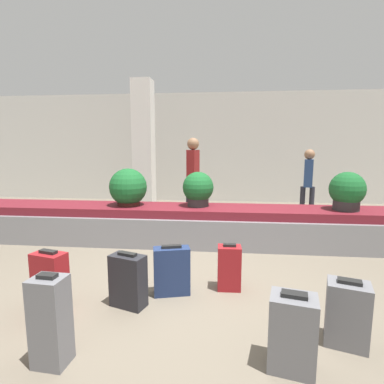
# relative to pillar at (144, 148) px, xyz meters

# --- Properties ---
(ground_plane) EXTENTS (18.00, 18.00, 0.00)m
(ground_plane) POSITION_rel_pillar_xyz_m (1.41, -3.99, -1.60)
(ground_plane) COLOR #6B6051
(back_wall) EXTENTS (18.00, 0.06, 3.20)m
(back_wall) POSITION_rel_pillar_xyz_m (1.41, 1.83, 0.00)
(back_wall) COLOR beige
(back_wall) RESTS_ON ground_plane
(carousel) EXTENTS (8.60, 0.95, 0.62)m
(carousel) POSITION_rel_pillar_xyz_m (1.41, -2.25, -1.30)
(carousel) COLOR gray
(carousel) RESTS_ON ground_plane
(pillar) EXTENTS (0.47, 0.47, 3.20)m
(pillar) POSITION_rel_pillar_xyz_m (0.00, 0.00, 0.00)
(pillar) COLOR silver
(pillar) RESTS_ON ground_plane
(suitcase_0) EXTENTS (0.26, 0.22, 0.71)m
(suitcase_0) POSITION_rel_pillar_xyz_m (0.68, -5.27, -1.26)
(suitcase_0) COLOR slate
(suitcase_0) RESTS_ON ground_plane
(suitcase_1) EXTENTS (0.39, 0.29, 0.57)m
(suitcase_1) POSITION_rel_pillar_xyz_m (0.98, -4.41, -1.33)
(suitcase_1) COLOR #232328
(suitcase_1) RESTS_ON ground_plane
(suitcase_2) EXTENTS (0.42, 0.27, 0.56)m
(suitcase_2) POSITION_rel_pillar_xyz_m (1.38, -4.11, -1.33)
(suitcase_2) COLOR navy
(suitcase_2) RESTS_ON ground_plane
(suitcase_3) EXTENTS (0.36, 0.26, 0.62)m
(suitcase_3) POSITION_rel_pillar_xyz_m (0.25, -4.57, -1.30)
(suitcase_3) COLOR maroon
(suitcase_3) RESTS_ON ground_plane
(suitcase_4) EXTENTS (0.27, 0.20, 0.54)m
(suitcase_4) POSITION_rel_pillar_xyz_m (2.01, -3.93, -1.34)
(suitcase_4) COLOR maroon
(suitcase_4) RESTS_ON ground_plane
(suitcase_5) EXTENTS (0.38, 0.33, 0.56)m
(suitcase_5) POSITION_rel_pillar_xyz_m (2.95, -4.81, -1.33)
(suitcase_5) COLOR slate
(suitcase_5) RESTS_ON ground_plane
(suitcase_6) EXTENTS (0.37, 0.32, 0.59)m
(suitcase_6) POSITION_rel_pillar_xyz_m (2.44, -5.14, -1.32)
(suitcase_6) COLOR slate
(suitcase_6) RESTS_ON ground_plane
(potted_plant_0) EXTENTS (0.64, 0.64, 0.64)m
(potted_plant_0) POSITION_rel_pillar_xyz_m (0.31, -2.24, -0.68)
(potted_plant_0) COLOR #381914
(potted_plant_0) RESTS_ON carousel
(potted_plant_1) EXTENTS (0.54, 0.54, 0.61)m
(potted_plant_1) POSITION_rel_pillar_xyz_m (3.88, -2.28, -0.68)
(potted_plant_1) COLOR #2D2D2D
(potted_plant_1) RESTS_ON carousel
(potted_plant_2) EXTENTS (0.53, 0.53, 0.59)m
(potted_plant_2) POSITION_rel_pillar_xyz_m (1.51, -2.18, -0.69)
(potted_plant_2) COLOR #2D2D2D
(potted_plant_2) RESTS_ON carousel
(traveler_0) EXTENTS (0.31, 0.36, 1.81)m
(traveler_0) POSITION_rel_pillar_xyz_m (1.28, -0.82, -0.50)
(traveler_0) COLOR #282833
(traveler_0) RESTS_ON ground_plane
(traveler_1) EXTENTS (0.31, 0.36, 1.57)m
(traveler_1) POSITION_rel_pillar_xyz_m (3.79, -0.43, -0.67)
(traveler_1) COLOR #282833
(traveler_1) RESTS_ON ground_plane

